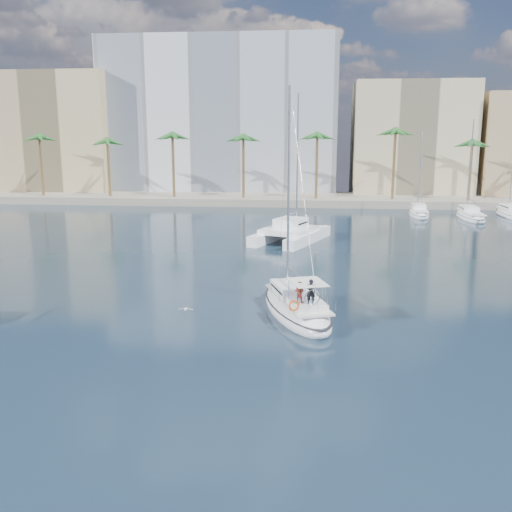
# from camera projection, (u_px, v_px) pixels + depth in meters

# --- Properties ---
(ground) EXTENTS (160.00, 160.00, 0.00)m
(ground) POSITION_uv_depth(u_px,v_px,m) (231.00, 315.00, 36.40)
(ground) COLOR black
(ground) RESTS_ON ground
(quay) EXTENTS (120.00, 14.00, 1.20)m
(quay) POSITION_uv_depth(u_px,v_px,m) (282.00, 199.00, 95.61)
(quay) COLOR gray
(quay) RESTS_ON ground
(building_modern) EXTENTS (42.00, 16.00, 28.00)m
(building_modern) POSITION_uv_depth(u_px,v_px,m) (222.00, 119.00, 105.62)
(building_modern) COLOR silver
(building_modern) RESTS_ON ground
(building_tan_left) EXTENTS (22.00, 14.00, 22.00)m
(building_tan_left) POSITION_uv_depth(u_px,v_px,m) (58.00, 135.00, 105.25)
(building_tan_left) COLOR tan
(building_tan_left) RESTS_ON ground
(building_beige) EXTENTS (20.00, 14.00, 20.00)m
(building_beige) POSITION_uv_depth(u_px,v_px,m) (410.00, 141.00, 100.26)
(building_beige) COLOR #BFB189
(building_beige) RESTS_ON ground
(palm_left) EXTENTS (3.60, 3.60, 12.30)m
(palm_left) POSITION_uv_depth(u_px,v_px,m) (74.00, 140.00, 92.96)
(palm_left) COLOR brown
(palm_left) RESTS_ON ground
(palm_centre) EXTENTS (3.60, 3.60, 12.30)m
(palm_centre) POSITION_uv_depth(u_px,v_px,m) (282.00, 140.00, 89.68)
(palm_centre) COLOR brown
(palm_centre) RESTS_ON ground
(palm_right) EXTENTS (3.60, 3.60, 12.30)m
(palm_right) POSITION_uv_depth(u_px,v_px,m) (505.00, 141.00, 86.40)
(palm_right) COLOR brown
(palm_right) RESTS_ON ground
(main_sloop) EXTENTS (6.30, 10.63, 15.04)m
(main_sloop) POSITION_uv_depth(u_px,v_px,m) (296.00, 307.00, 36.45)
(main_sloop) COLOR white
(main_sloop) RESTS_ON ground
(catamaran) EXTENTS (8.71, 11.68, 15.49)m
(catamaran) POSITION_uv_depth(u_px,v_px,m) (290.00, 231.00, 61.05)
(catamaran) COLOR white
(catamaran) RESTS_ON ground
(seagull) EXTENTS (0.99, 0.43, 0.18)m
(seagull) POSITION_uv_depth(u_px,v_px,m) (186.00, 309.00, 36.62)
(seagull) COLOR silver
(seagull) RESTS_ON ground
(moored_yacht_a) EXTENTS (3.37, 9.52, 11.90)m
(moored_yacht_a) POSITION_uv_depth(u_px,v_px,m) (419.00, 216.00, 80.19)
(moored_yacht_a) COLOR white
(moored_yacht_a) RESTS_ON ground
(moored_yacht_b) EXTENTS (3.32, 10.83, 13.72)m
(moored_yacht_b) POSITION_uv_depth(u_px,v_px,m) (470.00, 219.00, 77.62)
(moored_yacht_b) COLOR white
(moored_yacht_b) RESTS_ON ground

